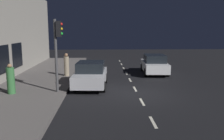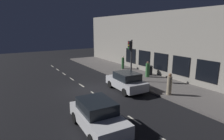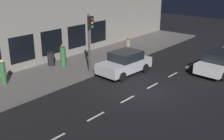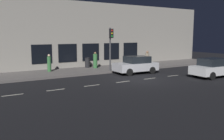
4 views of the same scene
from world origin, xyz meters
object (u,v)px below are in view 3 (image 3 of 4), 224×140
object	(u,v)px
parked_car_0	(125,63)
pedestrian_2	(3,73)
parked_car_1	(219,62)
trash_bin	(51,59)
traffic_light	(90,34)
pedestrian_0	(128,48)
pedestrian_1	(63,56)

from	to	relation	value
parked_car_0	pedestrian_2	distance (m)	7.93
parked_car_1	trash_bin	distance (m)	12.05
parked_car_1	pedestrian_2	size ratio (longest dim) A/B	2.61
traffic_light	trash_bin	distance (m)	4.06
parked_car_1	pedestrian_0	world-z (taller)	pedestrian_0
parked_car_0	pedestrian_1	xyz separation A→B (m)	(4.20, 1.94, 0.10)
parked_car_0	pedestrian_2	xyz separation A→B (m)	(4.34, 6.64, 0.09)
parked_car_1	pedestrian_2	bearing A→B (deg)	-127.06
pedestrian_0	parked_car_1	bearing A→B (deg)	-47.21
parked_car_1	trash_bin	bearing A→B (deg)	-142.76
parked_car_1	pedestrian_1	bearing A→B (deg)	-142.44
trash_bin	parked_car_1	bearing A→B (deg)	-146.18
traffic_light	parked_car_1	world-z (taller)	traffic_light
parked_car_0	pedestrian_0	xyz separation A→B (m)	(1.95, -2.95, 0.15)
pedestrian_0	pedestrian_1	size ratio (longest dim) A/B	1.04
pedestrian_0	pedestrian_2	world-z (taller)	pedestrian_0
trash_bin	pedestrian_1	bearing A→B (deg)	-149.88
parked_car_0	trash_bin	bearing A→B (deg)	29.13
pedestrian_1	trash_bin	xyz separation A→B (m)	(0.82, 0.48, -0.23)
traffic_light	parked_car_1	bearing A→B (deg)	-138.29
traffic_light	pedestrian_2	xyz separation A→B (m)	(2.66, 4.98, -1.96)
pedestrian_0	parked_car_0	bearing A→B (deg)	-114.60
traffic_light	trash_bin	xyz separation A→B (m)	(3.34, 0.77, -2.18)
parked_car_1	pedestrian_2	xyz separation A→B (m)	(9.32, 10.92, 0.09)
pedestrian_0	pedestrian_2	size ratio (longest dim) A/B	1.07
traffic_light	parked_car_0	world-z (taller)	traffic_light
traffic_light	pedestrian_2	world-z (taller)	traffic_light
traffic_light	pedestrian_2	bearing A→B (deg)	61.93
parked_car_0	parked_car_1	size ratio (longest dim) A/B	0.97
parked_car_1	pedestrian_2	world-z (taller)	pedestrian_2
parked_car_0	trash_bin	size ratio (longest dim) A/B	3.97
traffic_light	pedestrian_2	distance (m)	5.98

